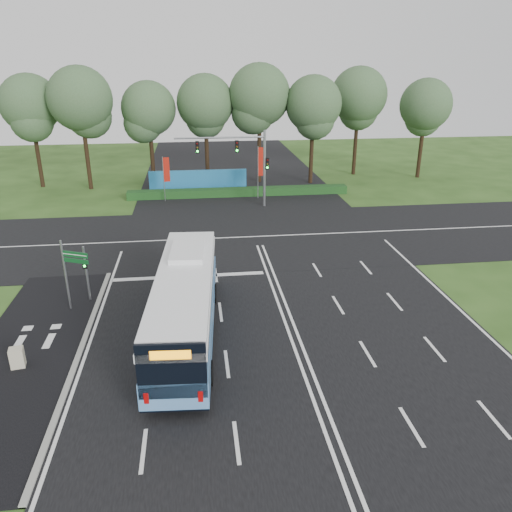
% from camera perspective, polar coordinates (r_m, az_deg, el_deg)
% --- Properties ---
extents(ground, '(120.00, 120.00, 0.00)m').
position_cam_1_polar(ground, '(27.77, 2.76, -6.07)').
color(ground, '#294818').
rests_on(ground, ground).
extents(road_main, '(20.00, 120.00, 0.04)m').
position_cam_1_polar(road_main, '(27.76, 2.76, -6.04)').
color(road_main, black).
rests_on(road_main, ground).
extents(road_cross, '(120.00, 14.00, 0.05)m').
position_cam_1_polar(road_cross, '(38.67, -0.23, 2.20)').
color(road_cross, black).
rests_on(road_cross, ground).
extents(bike_path, '(5.00, 18.00, 0.06)m').
position_cam_1_polar(bike_path, '(26.11, -24.60, -10.12)').
color(bike_path, black).
rests_on(bike_path, ground).
extents(kerb_strip, '(0.25, 18.00, 0.12)m').
position_cam_1_polar(kerb_strip, '(25.45, -19.39, -10.07)').
color(kerb_strip, gray).
rests_on(kerb_strip, ground).
extents(city_bus, '(3.52, 12.89, 3.66)m').
position_cam_1_polar(city_bus, '(24.59, -8.08, -5.34)').
color(city_bus, '#558AC5').
rests_on(city_bus, ground).
extents(pedestrian_signal, '(0.30, 0.41, 3.31)m').
position_cam_1_polar(pedestrian_signal, '(29.41, -18.82, -1.75)').
color(pedestrian_signal, gray).
rests_on(pedestrian_signal, ground).
extents(street_sign, '(1.47, 0.69, 4.06)m').
position_cam_1_polar(street_sign, '(28.32, -20.49, -1.25)').
color(street_sign, gray).
rests_on(street_sign, ground).
extents(utility_cabinet, '(0.67, 0.59, 0.99)m').
position_cam_1_polar(utility_cabinet, '(25.03, -25.63, -10.48)').
color(utility_cabinet, '#BDB598').
rests_on(utility_cabinet, ground).
extents(banner_flag_left, '(0.63, 0.20, 4.34)m').
position_cam_1_polar(banner_flag_left, '(48.70, -10.27, 9.40)').
color(banner_flag_left, gray).
rests_on(banner_flag_left, ground).
extents(banner_flag_mid, '(0.75, 0.14, 5.12)m').
position_cam_1_polar(banner_flag_mid, '(48.89, 0.53, 10.35)').
color(banner_flag_mid, gray).
rests_on(banner_flag_mid, ground).
extents(traffic_light_gantry, '(8.41, 0.28, 7.00)m').
position_cam_1_polar(traffic_light_gantry, '(45.68, -1.29, 11.27)').
color(traffic_light_gantry, gray).
rests_on(traffic_light_gantry, ground).
extents(hedge, '(22.00, 1.20, 0.80)m').
position_cam_1_polar(hedge, '(50.46, -1.96, 7.31)').
color(hedge, '#183D16').
rests_on(hedge, ground).
extents(blue_hoarding, '(10.00, 0.30, 2.20)m').
position_cam_1_polar(blue_hoarding, '(52.54, -6.62, 8.55)').
color(blue_hoarding, '#1D679D').
rests_on(blue_hoarding, ground).
extents(eucalyptus_row, '(47.91, 9.93, 12.57)m').
position_cam_1_polar(eucalyptus_row, '(55.09, -3.05, 17.26)').
color(eucalyptus_row, black).
rests_on(eucalyptus_row, ground).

